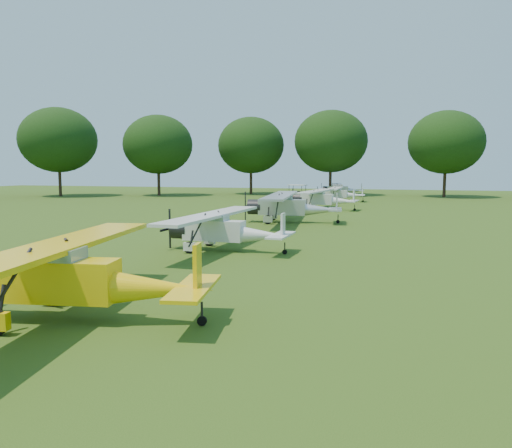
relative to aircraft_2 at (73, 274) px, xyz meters
The scene contains 9 objects.
ground 8.73m from the aircraft_2, 89.44° to the left, with size 160.00×160.00×0.00m, color #254812.
tree_belt 11.65m from the aircraft_2, 67.43° to the left, with size 137.36×130.27×14.52m.
aircraft_2 is the anchor object (origin of this frame).
aircraft_3 12.02m from the aircraft_2, 90.40° to the left, with size 6.51×10.35×2.04m.
aircraft_4 25.75m from the aircraft_2, 89.35° to the left, with size 7.51×11.93×2.34m.
aircraft_5 38.21m from the aircraft_2, 88.70° to the left, with size 6.65×10.60×2.08m.
aircraft_6 50.98m from the aircraft_2, 88.81° to the left, with size 5.91×9.39×1.85m.
aircraft_7 62.61m from the aircraft_2, 90.08° to the left, with size 6.29×9.96×1.96m.
golf_cart 52.61m from the aircraft_2, 94.98° to the left, with size 2.62×1.98×2.00m.
Camera 1 is at (8.36, -19.94, 4.16)m, focal length 35.00 mm.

